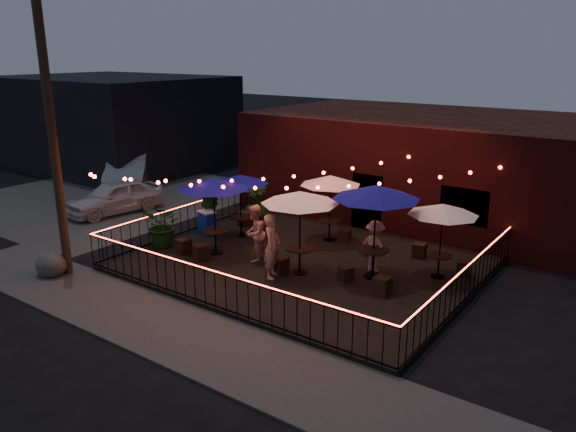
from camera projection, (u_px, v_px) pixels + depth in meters
name	position (u px, v px, depth m)	size (l,w,h in m)	color
ground	(264.00, 288.00, 15.81)	(110.00, 110.00, 0.00)	black
patio	(304.00, 264.00, 17.35)	(10.00, 8.00, 0.15)	black
sidewalk	(180.00, 333.00, 13.27)	(18.00, 2.50, 0.05)	#3E3B3A
parking_lot	(111.00, 196.00, 25.62)	(11.00, 12.00, 0.02)	#3E3B3A
brick_building	(437.00, 165.00, 22.46)	(14.00, 8.00, 4.00)	#3B1010
background_building	(113.00, 121.00, 32.15)	(12.00, 9.00, 5.00)	black
utility_pole	(53.00, 141.00, 15.65)	(0.26, 0.26, 8.00)	#362916
fence_front	(215.00, 290.00, 14.06)	(10.00, 0.04, 1.04)	black
fence_left	(188.00, 219.00, 19.97)	(0.04, 8.00, 1.04)	black
fence_right	(466.00, 285.00, 14.39)	(0.04, 8.00, 1.04)	black
festoon_lights	(272.00, 185.00, 16.98)	(10.02, 8.72, 1.32)	#FF2C1C
cafe_table_0	(213.00, 184.00, 17.47)	(2.91, 2.91, 2.49)	black
cafe_table_1	(240.00, 180.00, 19.21)	(2.24, 2.24, 2.20)	black
cafe_table_2	(300.00, 198.00, 15.85)	(2.68, 2.68, 2.48)	black
cafe_table_3	(330.00, 181.00, 18.75)	(2.08, 2.08, 2.28)	black
cafe_table_4	(376.00, 193.00, 15.49)	(2.82, 2.82, 2.73)	black
cafe_table_5	(443.00, 211.00, 15.62)	(2.43, 2.43, 2.19)	black
bistro_chair_0	(183.00, 246.00, 18.03)	(0.40, 0.40, 0.47)	black
bistro_chair_1	(201.00, 252.00, 17.43)	(0.44, 0.44, 0.52)	black
bistro_chair_2	(246.00, 219.00, 20.90)	(0.43, 0.43, 0.51)	black
bistro_chair_3	(265.00, 230.00, 19.64)	(0.39, 0.39, 0.46)	black
bistro_chair_4	(271.00, 257.00, 17.17)	(0.36, 0.36, 0.42)	black
bistro_chair_5	(280.00, 265.00, 16.42)	(0.40, 0.40, 0.48)	black
bistro_chair_6	(345.00, 236.00, 19.11)	(0.36, 0.36, 0.43)	black
bistro_chair_7	(371.00, 249.00, 17.84)	(0.34, 0.34, 0.40)	black
bistro_chair_8	(346.00, 273.00, 15.93)	(0.34, 0.34, 0.41)	black
bistro_chair_9	(382.00, 286.00, 14.97)	(0.42, 0.42, 0.50)	black
bistro_chair_10	(419.00, 251.00, 17.66)	(0.39, 0.39, 0.46)	black
bistro_chair_11	(463.00, 268.00, 16.29)	(0.35, 0.35, 0.41)	black
patron_a	(272.00, 246.00, 15.94)	(0.69, 0.45, 1.88)	#CDAD87
patron_b	(254.00, 233.00, 17.21)	(0.87, 0.68, 1.78)	tan
patron_c	(375.00, 246.00, 16.41)	(1.01, 0.58, 1.56)	#D7B78C
potted_shrub_a	(163.00, 225.00, 18.51)	(1.34, 1.16, 1.49)	#0E400D
potted_shrub_b	(208.00, 212.00, 20.13)	(0.77, 0.62, 1.41)	#153A10
potted_shrub_c	(256.00, 203.00, 21.21)	(0.82, 0.82, 1.46)	#0E3E0C
cooler	(207.00, 222.00, 19.88)	(0.73, 0.60, 0.83)	#0F2FAD
boulder	(51.00, 265.00, 16.54)	(0.94, 0.80, 0.73)	#42413D
car_white	(115.00, 197.00, 22.90)	(1.60, 3.98, 1.35)	white
car_silver	(129.00, 171.00, 26.99)	(1.80, 5.16, 1.70)	#97979F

